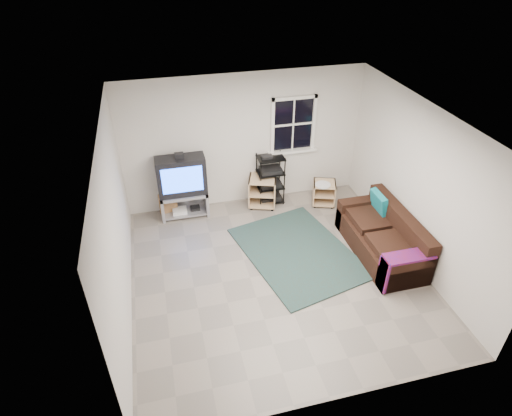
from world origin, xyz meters
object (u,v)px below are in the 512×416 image
object	(u,v)px
side_table_left	(263,189)
sofa	(383,238)
av_rack	(270,182)
side_table_right	(324,191)
tv_unit	(182,182)

from	to	relation	value
side_table_left	sofa	size ratio (longest dim) A/B	0.35
av_rack	side_table_right	bearing A→B (deg)	-16.94
tv_unit	sofa	world-z (taller)	tv_unit
av_rack	side_table_right	xyz separation A→B (m)	(1.03, -0.31, -0.17)
tv_unit	sofa	bearing A→B (deg)	-32.25
sofa	tv_unit	bearing A→B (deg)	147.75
side_table_left	side_table_right	distance (m)	1.23
sofa	side_table_right	bearing A→B (deg)	103.01
tv_unit	side_table_left	size ratio (longest dim) A/B	2.01
tv_unit	av_rack	distance (m)	1.74
sofa	side_table_left	bearing A→B (deg)	128.55
side_table_left	sofa	xyz separation A→B (m)	(1.59, -1.99, -0.02)
sofa	av_rack	bearing A→B (deg)	125.12
av_rack	side_table_left	world-z (taller)	av_rack
av_rack	sofa	xyz separation A→B (m)	(1.42, -2.02, -0.14)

